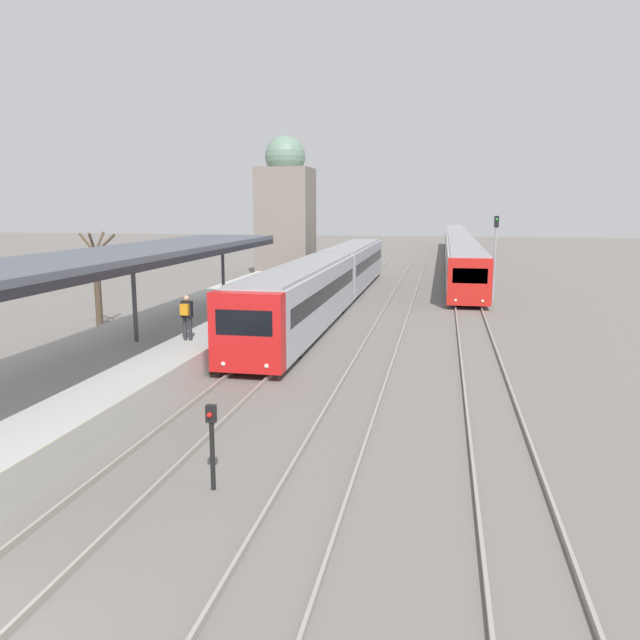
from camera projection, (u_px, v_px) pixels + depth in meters
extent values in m
cube|color=#4C515B|center=(132.00, 252.00, 22.05)|extent=(4.00, 23.20, 0.20)
cube|color=black|center=(184.00, 259.00, 21.72)|extent=(0.08, 23.20, 0.24)
cylinder|color=#47474C|center=(134.00, 299.00, 22.35)|extent=(0.16, 0.16, 3.14)
cylinder|color=#47474C|center=(223.00, 272.00, 31.31)|extent=(0.16, 0.16, 3.14)
cylinder|color=#2D2D33|center=(185.00, 329.00, 22.76)|extent=(0.14, 0.14, 0.85)
cylinder|color=#2D2D33|center=(190.00, 329.00, 22.73)|extent=(0.14, 0.14, 0.85)
cube|color=black|center=(187.00, 309.00, 22.62)|extent=(0.40, 0.22, 0.60)
sphere|color=tan|center=(186.00, 298.00, 22.54)|extent=(0.22, 0.22, 0.22)
cube|color=orange|center=(185.00, 310.00, 22.42)|extent=(0.30, 0.18, 0.40)
cube|color=red|center=(247.00, 332.00, 20.96)|extent=(2.52, 0.70, 2.70)
cube|color=black|center=(244.00, 323.00, 20.57)|extent=(1.97, 0.04, 0.86)
sphere|color=#EFEACC|center=(223.00, 364.00, 20.96)|extent=(0.16, 0.16, 0.16)
sphere|color=#EFEACC|center=(267.00, 366.00, 20.67)|extent=(0.16, 0.16, 0.16)
cube|color=#A8ADB7|center=(303.00, 297.00, 29.19)|extent=(2.52, 16.36, 2.70)
cube|color=gray|center=(303.00, 267.00, 28.94)|extent=(2.22, 16.03, 0.12)
cube|color=black|center=(303.00, 290.00, 29.14)|extent=(2.54, 15.05, 0.70)
cylinder|color=black|center=(247.00, 347.00, 24.49)|extent=(0.12, 0.70, 0.70)
cylinder|color=black|center=(300.00, 349.00, 24.08)|extent=(0.12, 0.70, 0.70)
cylinder|color=black|center=(305.00, 305.00, 34.76)|extent=(0.12, 0.70, 0.70)
cylinder|color=black|center=(343.00, 307.00, 34.35)|extent=(0.12, 0.70, 0.70)
cube|color=#A8ADB7|center=(353.00, 265.00, 45.32)|extent=(2.52, 16.36, 2.70)
cube|color=gray|center=(353.00, 245.00, 45.07)|extent=(2.22, 16.03, 0.12)
cube|color=black|center=(353.00, 261.00, 45.27)|extent=(2.54, 15.05, 0.70)
cylinder|color=black|center=(325.00, 291.00, 40.62)|extent=(0.12, 0.70, 0.70)
cylinder|color=black|center=(358.00, 292.00, 40.21)|extent=(0.12, 0.70, 0.70)
cylinder|color=black|center=(349.00, 274.00, 50.89)|extent=(0.12, 0.70, 0.70)
cylinder|color=black|center=(375.00, 275.00, 50.48)|extent=(0.12, 0.70, 0.70)
cube|color=red|center=(470.00, 282.00, 35.17)|extent=(2.47, 0.70, 2.66)
cube|color=black|center=(470.00, 276.00, 34.79)|extent=(1.93, 0.04, 0.85)
sphere|color=#EFEACC|center=(456.00, 300.00, 35.17)|extent=(0.16, 0.16, 0.16)
sphere|color=#EFEACC|center=(483.00, 301.00, 34.89)|extent=(0.16, 0.16, 0.16)
cube|color=#B7B7BC|center=(465.00, 268.00, 42.92)|extent=(2.47, 15.34, 2.66)
cube|color=gray|center=(466.00, 248.00, 42.67)|extent=(2.17, 15.03, 0.12)
cube|color=black|center=(465.00, 264.00, 42.86)|extent=(2.49, 14.11, 0.69)
cylinder|color=black|center=(449.00, 296.00, 38.53)|extent=(0.12, 0.70, 0.70)
cylinder|color=black|center=(484.00, 297.00, 38.13)|extent=(0.12, 0.70, 0.70)
cylinder|color=black|center=(448.00, 278.00, 48.15)|extent=(0.12, 0.70, 0.70)
cylinder|color=black|center=(476.00, 279.00, 47.75)|extent=(0.12, 0.70, 0.70)
cube|color=#B7B7BC|center=(460.00, 252.00, 58.06)|extent=(2.47, 15.34, 2.66)
cube|color=gray|center=(460.00, 237.00, 57.81)|extent=(2.17, 15.03, 0.12)
cube|color=black|center=(460.00, 249.00, 58.01)|extent=(2.49, 14.11, 0.69)
cylinder|color=black|center=(448.00, 271.00, 53.67)|extent=(0.12, 0.70, 0.70)
cylinder|color=black|center=(473.00, 271.00, 53.27)|extent=(0.12, 0.70, 0.70)
cylinder|color=black|center=(447.00, 261.00, 63.30)|extent=(0.12, 0.70, 0.70)
cylinder|color=black|center=(469.00, 261.00, 62.90)|extent=(0.12, 0.70, 0.70)
cube|color=#B7B7BC|center=(456.00, 243.00, 73.21)|extent=(2.47, 15.34, 2.66)
cube|color=gray|center=(457.00, 231.00, 72.96)|extent=(2.17, 15.03, 0.12)
cube|color=black|center=(457.00, 240.00, 73.15)|extent=(2.49, 14.11, 0.69)
cylinder|color=black|center=(447.00, 256.00, 68.82)|extent=(0.12, 0.70, 0.70)
cylinder|color=black|center=(467.00, 257.00, 68.42)|extent=(0.12, 0.70, 0.70)
cylinder|color=black|center=(447.00, 250.00, 78.44)|extent=(0.12, 0.70, 0.70)
cylinder|color=black|center=(464.00, 251.00, 78.04)|extent=(0.12, 0.70, 0.70)
cube|color=#B7B7BC|center=(454.00, 237.00, 88.35)|extent=(2.47, 15.34, 2.66)
cube|color=gray|center=(455.00, 227.00, 88.10)|extent=(2.17, 15.03, 0.12)
cube|color=black|center=(454.00, 234.00, 88.30)|extent=(2.49, 14.11, 0.69)
cylinder|color=black|center=(447.00, 247.00, 83.96)|extent=(0.12, 0.70, 0.70)
cylinder|color=black|center=(463.00, 248.00, 83.56)|extent=(0.12, 0.70, 0.70)
cylinder|color=black|center=(446.00, 243.00, 93.59)|extent=(0.12, 0.70, 0.70)
cylinder|color=black|center=(461.00, 243.00, 93.19)|extent=(0.12, 0.70, 0.70)
cylinder|color=black|center=(212.00, 456.00, 12.80)|extent=(0.10, 0.10, 1.47)
cube|color=black|center=(211.00, 414.00, 12.64)|extent=(0.20, 0.14, 0.36)
sphere|color=red|center=(209.00, 415.00, 12.55)|extent=(0.11, 0.11, 0.11)
cylinder|color=gray|center=(495.00, 258.00, 39.02)|extent=(0.14, 0.14, 5.21)
cube|color=black|center=(497.00, 222.00, 38.62)|extent=(0.28, 0.20, 0.70)
sphere|color=green|center=(497.00, 219.00, 38.48)|extent=(0.14, 0.14, 0.14)
cube|color=slate|center=(286.00, 223.00, 51.86)|extent=(4.30, 4.30, 8.92)
sphere|color=slate|center=(285.00, 156.00, 50.90)|extent=(3.31, 3.31, 3.31)
cylinder|color=#4C3D2D|center=(99.00, 301.00, 29.27)|extent=(0.32, 0.32, 2.81)
cylinder|color=#4C3D2D|center=(95.00, 252.00, 28.86)|extent=(0.35, 1.35, 1.86)
cylinder|color=#4C3D2D|center=(95.00, 253.00, 28.86)|extent=(2.13, 0.12, 1.82)
cylinder|color=#4C3D2D|center=(95.00, 252.00, 28.86)|extent=(0.35, 1.35, 1.86)
cylinder|color=#4C3D2D|center=(95.00, 253.00, 28.86)|extent=(2.04, 0.84, 1.82)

